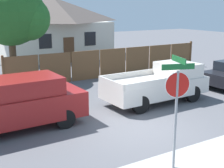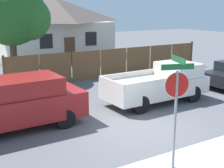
{
  "view_description": "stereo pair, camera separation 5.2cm",
  "coord_description": "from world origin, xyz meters",
  "views": [
    {
      "loc": [
        -6.33,
        -8.52,
        4.26
      ],
      "look_at": [
        -0.7,
        0.74,
        1.6
      ],
      "focal_mm": 50.0,
      "sensor_mm": 36.0,
      "label": 1
    },
    {
      "loc": [
        -6.29,
        -8.54,
        4.26
      ],
      "look_at": [
        -0.7,
        0.74,
        1.6
      ],
      "focal_mm": 50.0,
      "sensor_mm": 36.0,
      "label": 2
    }
  ],
  "objects": [
    {
      "name": "stop_sign",
      "position": [
        -0.88,
        -2.78,
        2.07
      ],
      "size": [
        0.85,
        0.77,
        3.06
      ],
      "rotation": [
        0.0,
        0.0,
        -0.32
      ],
      "color": "gray",
      "rests_on": "ground"
    },
    {
      "name": "wooden_fence",
      "position": [
        3.85,
        8.1,
        0.88
      ],
      "size": [
        13.59,
        0.12,
        1.85
      ],
      "color": "brown",
      "rests_on": "ground"
    },
    {
      "name": "oak_tree",
      "position": [
        -1.7,
        9.87,
        3.95
      ],
      "size": [
        4.1,
        3.9,
        6.0
      ],
      "color": "brown",
      "rests_on": "ground"
    },
    {
      "name": "orange_pickup",
      "position": [
        2.77,
        2.25,
        0.85
      ],
      "size": [
        4.96,
        2.09,
        1.73
      ],
      "rotation": [
        0.0,
        0.0,
        0.02
      ],
      "color": "silver",
      "rests_on": "ground"
    },
    {
      "name": "ground_plane",
      "position": [
        0.0,
        0.0,
        0.0
      ],
      "size": [
        80.0,
        80.0,
        0.0
      ],
      "primitive_type": "plane",
      "color": "#56565B"
    },
    {
      "name": "house",
      "position": [
        3.52,
        17.38,
        2.66
      ],
      "size": [
        9.11,
        6.77,
        5.13
      ],
      "color": "beige",
      "rests_on": "ground"
    },
    {
      "name": "red_suv",
      "position": [
        -3.79,
        2.25,
        1.01
      ],
      "size": [
        4.83,
        2.01,
        1.88
      ],
      "rotation": [
        0.0,
        0.0,
        0.02
      ],
      "color": "maroon",
      "rests_on": "ground"
    }
  ]
}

